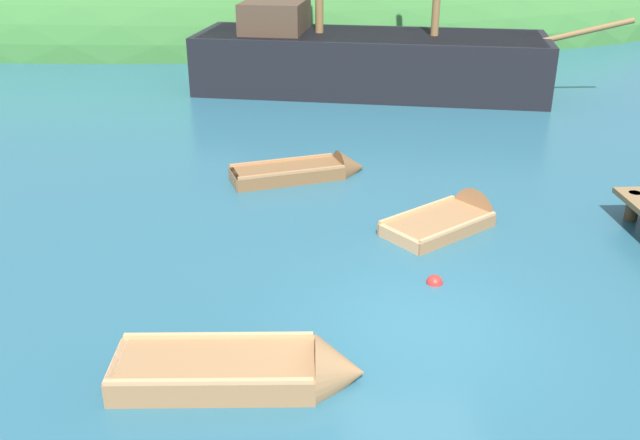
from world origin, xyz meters
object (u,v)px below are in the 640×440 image
Objects in this scene: sailing_ship at (366,69)px; rowboat_portside at (255,373)px; rowboat_far at (308,173)px; rowboat_outer_left at (456,220)px; buoy_red at (434,283)px.

sailing_ship is 17.80m from rowboat_portside.
rowboat_far is (-2.50, -9.02, -0.72)m from sailing_ship.
sailing_ship reaches higher than rowboat_far.
rowboat_far is at bearing 100.19° from rowboat_outer_left.
buoy_red is at bearing -146.35° from rowboat_outer_left.
rowboat_outer_left is 2.79m from buoy_red.
sailing_ship is 4.26× the size of rowboat_far.
rowboat_portside is 8.48m from rowboat_far.
rowboat_far is at bearing -93.53° from sailing_ship.
rowboat_portside is 6.81m from rowboat_outer_left.
rowboat_outer_left is at bearing 54.20° from rowboat_portside.
buoy_red is at bearing -84.85° from rowboat_far.
rowboat_far is (1.08, 8.41, -0.03)m from rowboat_portside.
sailing_ship is at bearing 57.55° from rowboat_outer_left.
rowboat_portside is at bearing -112.75° from rowboat_far.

